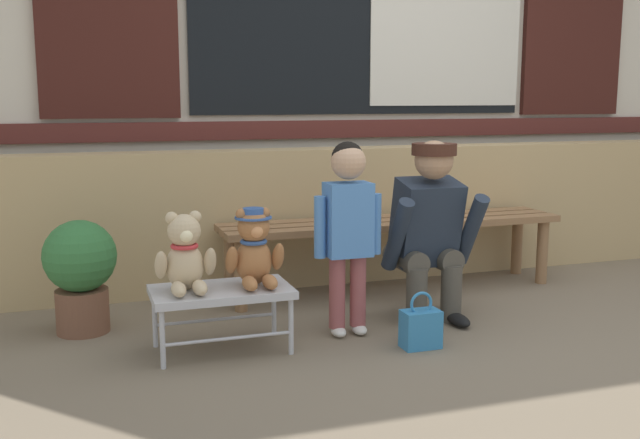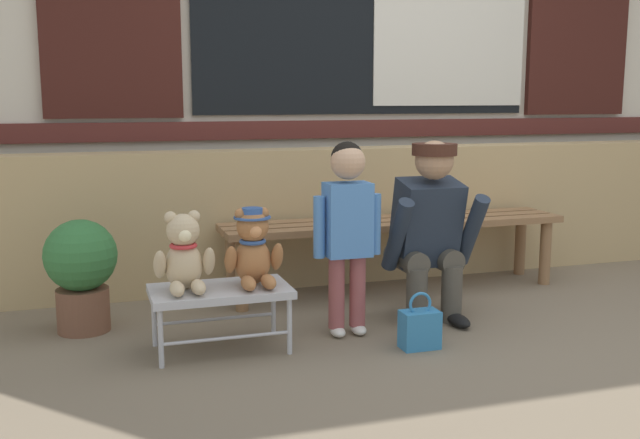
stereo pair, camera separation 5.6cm
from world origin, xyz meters
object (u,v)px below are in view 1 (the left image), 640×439
(handbag_on_ground, at_px, (421,328))
(potted_plant, at_px, (80,269))
(teddy_bear_plain, at_px, (185,255))
(wooden_bench_long, at_px, (393,230))
(small_display_bench, at_px, (221,295))
(adult_crouching, at_px, (430,230))
(child_standing, at_px, (348,217))
(teddy_bear_with_hat, at_px, (254,249))

(handbag_on_ground, relative_size, potted_plant, 0.48)
(teddy_bear_plain, xyz_separation_m, potted_plant, (-0.45, 0.49, -0.14))
(wooden_bench_long, xyz_separation_m, small_display_bench, (-1.19, -0.74, -0.11))
(teddy_bear_plain, xyz_separation_m, adult_crouching, (1.30, 0.15, 0.02))
(handbag_on_ground, bearing_deg, child_standing, 130.60)
(small_display_bench, xyz_separation_m, teddy_bear_plain, (-0.16, 0.00, 0.20))
(handbag_on_ground, bearing_deg, wooden_bench_long, 73.21)
(small_display_bench, xyz_separation_m, handbag_on_ground, (0.89, -0.26, -0.17))
(child_standing, distance_m, adult_crouching, 0.53)
(wooden_bench_long, relative_size, handbag_on_ground, 7.72)
(teddy_bear_with_hat, bearing_deg, wooden_bench_long, 35.47)
(potted_plant, bearing_deg, child_standing, -20.10)
(child_standing, distance_m, potted_plant, 1.35)
(small_display_bench, relative_size, adult_crouching, 0.67)
(child_standing, xyz_separation_m, handbag_on_ground, (0.26, -0.30, -0.50))
(potted_plant, bearing_deg, teddy_bear_with_hat, -32.65)
(teddy_bear_plain, bearing_deg, handbag_on_ground, -13.93)
(wooden_bench_long, distance_m, small_display_bench, 1.41)
(small_display_bench, bearing_deg, adult_crouching, 7.48)
(handbag_on_ground, height_order, potted_plant, potted_plant)
(small_display_bench, relative_size, potted_plant, 1.12)
(small_display_bench, height_order, adult_crouching, adult_crouching)
(adult_crouching, bearing_deg, potted_plant, 168.84)
(adult_crouching, height_order, potted_plant, adult_crouching)
(teddy_bear_plain, bearing_deg, small_display_bench, -0.51)
(wooden_bench_long, bearing_deg, small_display_bench, -148.25)
(wooden_bench_long, relative_size, adult_crouching, 2.21)
(adult_crouching, xyz_separation_m, handbag_on_ground, (-0.25, -0.41, -0.38))
(handbag_on_ground, bearing_deg, adult_crouching, 58.93)
(small_display_bench, height_order, teddy_bear_plain, teddy_bear_plain)
(wooden_bench_long, relative_size, child_standing, 2.19)
(teddy_bear_with_hat, distance_m, handbag_on_ground, 0.86)
(wooden_bench_long, height_order, handbag_on_ground, wooden_bench_long)
(wooden_bench_long, height_order, child_standing, child_standing)
(child_standing, height_order, handbag_on_ground, child_standing)
(teddy_bear_plain, height_order, child_standing, child_standing)
(wooden_bench_long, height_order, teddy_bear_with_hat, teddy_bear_with_hat)
(wooden_bench_long, distance_m, teddy_bear_with_hat, 1.27)
(wooden_bench_long, bearing_deg, adult_crouching, -95.29)
(child_standing, bearing_deg, teddy_bear_with_hat, -175.63)
(adult_crouching, bearing_deg, teddy_bear_with_hat, -171.44)
(wooden_bench_long, xyz_separation_m, potted_plant, (-1.80, -0.24, -0.05))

